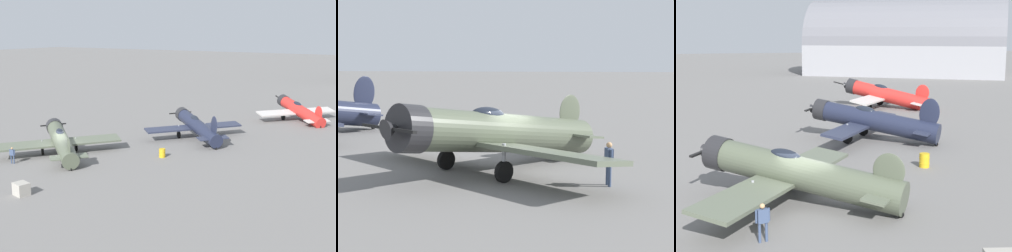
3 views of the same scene
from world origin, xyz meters
The scene contains 7 objects.
ground_plane centered at (0.00, 0.00, 0.00)m, with size 400.00×400.00×0.00m, color slate.
airplane_foreground centered at (0.43, -0.32, 1.53)m, with size 10.10×11.07×3.02m.
airplane_mid_apron centered at (-7.59, -13.73, 1.59)m, with size 9.72×10.22×3.59m.
airplane_far_line centered at (-14.42, -30.64, 1.46)m, with size 9.60×10.11×3.34m.
ground_crew_mechanic centered at (2.39, 4.08, 0.96)m, with size 0.60×0.32×1.59m.
fuel_drum centered at (-8.40, -5.22, 0.44)m, with size 0.65×0.65×0.87m.
distant_hangar centered at (-34.00, -74.58, 5.15)m, with size 41.50×34.38×17.76m.
Camera 3 is at (4.16, 23.71, 8.10)m, focal length 55.79 mm.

